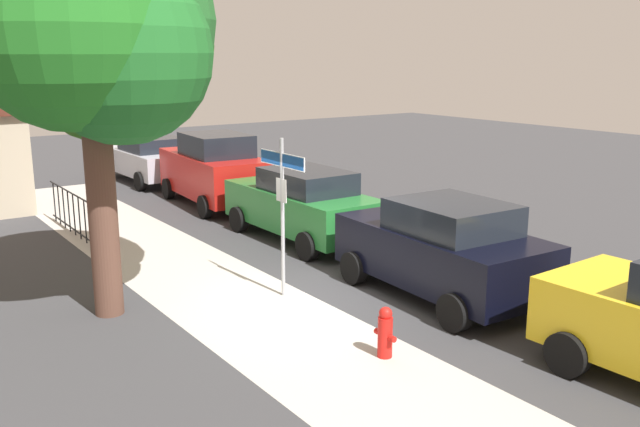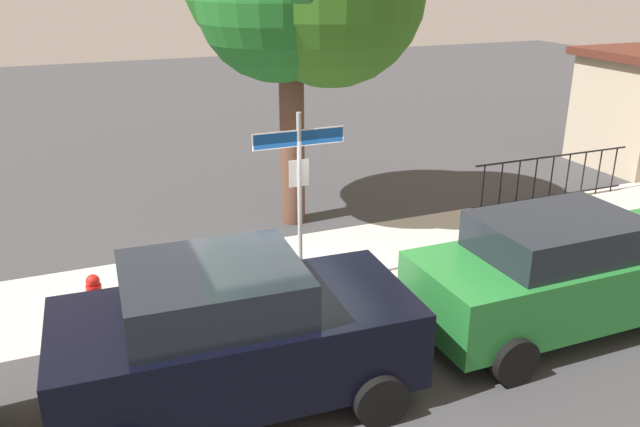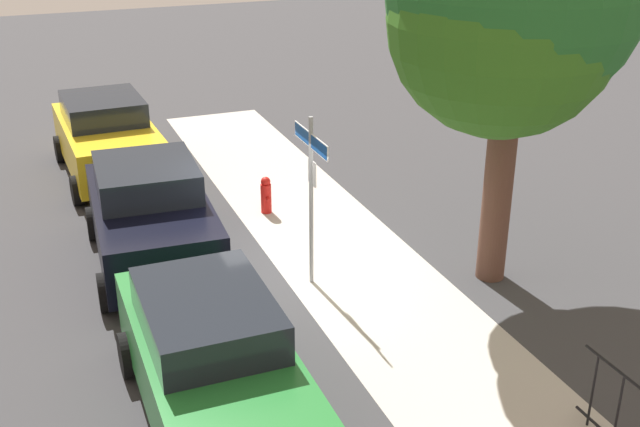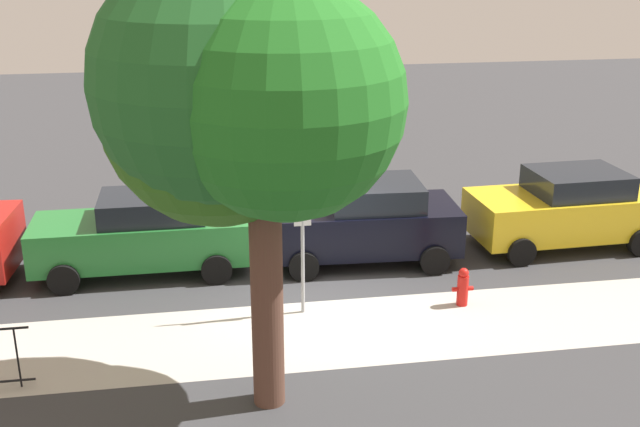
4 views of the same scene
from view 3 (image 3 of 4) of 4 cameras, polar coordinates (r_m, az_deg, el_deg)
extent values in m
plane|color=#38383A|center=(13.84, -2.87, -4.35)|extent=(60.00, 60.00, 0.00)
cube|color=#B4AFA5|center=(12.67, 5.71, -7.26)|extent=(24.00, 2.60, 0.00)
cylinder|color=#9EA0A5|center=(12.92, -0.64, 0.78)|extent=(0.07, 0.07, 2.93)
cube|color=#144799|center=(12.54, -0.66, 5.31)|extent=(1.42, 0.02, 0.22)
cube|color=white|center=(12.54, -0.67, 5.31)|extent=(1.45, 0.02, 0.25)
cube|color=silver|center=(12.73, -0.57, 2.97)|extent=(0.32, 0.02, 0.42)
cylinder|color=brown|center=(13.37, 12.75, 1.75)|extent=(0.49, 0.49, 3.27)
sphere|color=#1C5F23|center=(12.74, 11.56, 13.70)|extent=(2.90, 2.90, 2.90)
sphere|color=#2E641B|center=(11.82, 13.21, 13.44)|extent=(3.39, 3.39, 3.39)
cube|color=gold|center=(18.59, -15.07, 4.96)|extent=(4.37, 2.05, 0.95)
cube|color=black|center=(18.62, -15.44, 7.34)|extent=(2.13, 1.74, 0.53)
cylinder|color=black|center=(17.53, -11.06, 2.58)|extent=(0.65, 0.24, 0.64)
cylinder|color=black|center=(17.27, -17.18, 1.61)|extent=(0.65, 0.24, 0.64)
cylinder|color=black|center=(20.25, -12.99, 5.28)|extent=(0.65, 0.24, 0.64)
cylinder|color=black|center=(20.02, -18.30, 4.47)|extent=(0.65, 0.24, 0.64)
cube|color=black|center=(14.14, -12.08, -0.63)|extent=(4.23, 2.12, 0.96)
cube|color=black|center=(14.08, -12.47, 2.54)|extent=(2.07, 1.78, 0.54)
cylinder|color=black|center=(13.21, -6.97, -4.37)|extent=(0.65, 0.25, 0.64)
cylinder|color=black|center=(13.03, -15.27, -5.52)|extent=(0.65, 0.25, 0.64)
cylinder|color=black|center=(15.72, -9.15, 0.22)|extent=(0.65, 0.25, 0.64)
cylinder|color=black|center=(15.56, -16.11, -0.69)|extent=(0.65, 0.25, 0.64)
cube|color=#22712E|center=(9.99, -7.57, -11.45)|extent=(4.52, 1.75, 0.90)
cube|color=black|center=(9.83, -8.20, -7.21)|extent=(2.17, 1.53, 0.51)
cylinder|color=black|center=(11.66, -5.25, -8.39)|extent=(0.64, 0.22, 0.64)
cylinder|color=black|center=(11.39, -13.72, -9.89)|extent=(0.64, 0.22, 0.64)
cylinder|color=black|center=(10.61, 19.13, -12.04)|extent=(0.03, 0.03, 1.05)
cylinder|color=black|center=(10.34, 20.75, -13.31)|extent=(0.03, 0.03, 1.05)
cylinder|color=red|center=(16.16, -3.92, 1.10)|extent=(0.22, 0.22, 0.62)
sphere|color=red|center=(16.02, -3.96, 2.32)|extent=(0.20, 0.20, 0.20)
cylinder|color=red|center=(16.29, -4.10, 1.40)|extent=(0.10, 0.09, 0.09)
cylinder|color=red|center=(16.00, -3.75, 1.00)|extent=(0.10, 0.09, 0.09)
camera|label=1|loc=(23.98, 5.16, 18.43)|focal=38.44mm
camera|label=2|loc=(15.18, -39.90, 12.41)|focal=36.29mm
camera|label=4|loc=(19.88, 43.45, 18.49)|focal=43.53mm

